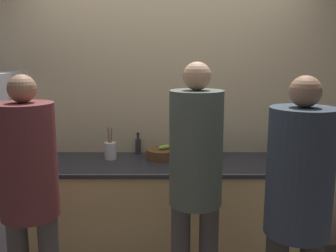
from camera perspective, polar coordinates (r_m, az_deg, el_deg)
The scene contains 11 objects.
wall_back at distance 3.41m, azimuth 0.03°, elevation 2.09°, with size 5.20×0.06×2.60m.
counter at distance 3.32m, azimuth 0.01°, elevation -13.18°, with size 2.35×0.71×0.93m.
person_left at distance 2.51m, azimuth -20.25°, elevation -8.31°, with size 0.36×0.36×1.70m.
person_center at distance 2.46m, azimuth 4.41°, elevation -7.21°, with size 0.34×0.34×1.78m.
person_right at distance 2.25m, azimuth 19.39°, elevation -10.30°, with size 0.36×0.36×1.71m.
fruit_bowl at distance 3.24m, azimuth -0.78°, elevation -4.23°, with size 0.26×0.26×0.12m.
utensil_crock at distance 3.26m, azimuth -8.59°, elevation -3.66°, with size 0.10×0.10×0.28m.
bottle_dark at distance 3.39m, azimuth -4.38°, elevation -3.01°, with size 0.05×0.05×0.20m.
bottle_green at distance 3.20m, azimuth 2.93°, elevation -3.36°, with size 0.06×0.06×0.26m.
cup_blue at distance 3.45m, azimuth 15.95°, elevation -3.75°, with size 0.09×0.09×0.09m.
potted_plant at distance 3.31m, azimuth 6.41°, elevation -2.41°, with size 0.16×0.16×0.24m.
Camera 1 is at (0.01, -2.64, 1.81)m, focal length 40.00 mm.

